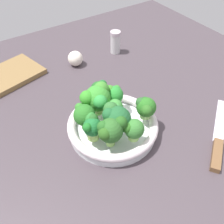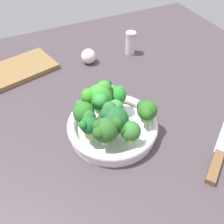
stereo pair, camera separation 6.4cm
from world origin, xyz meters
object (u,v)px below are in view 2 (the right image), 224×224
(broccoli_floret_7, at_px, (116,109))
(garlic_bulb, at_px, (89,56))
(bowl, at_px, (112,126))
(broccoli_floret_1, at_px, (99,97))
(broccoli_floret_9, at_px, (117,95))
(broccoli_floret_0, at_px, (147,111))
(broccoli_floret_2, at_px, (130,131))
(broccoli_floret_3, at_px, (104,131))
(pepper_shaker, at_px, (130,43))
(broccoli_floret_6, at_px, (104,89))
(broccoli_floret_8, at_px, (89,125))
(cutting_board, at_px, (19,69))
(broccoli_floret_4, at_px, (84,113))
(knife, at_px, (219,153))
(broccoli_floret_5, at_px, (114,119))

(broccoli_floret_7, relative_size, garlic_bulb, 1.11)
(bowl, height_order, broccoli_floret_1, broccoli_floret_1)
(broccoli_floret_7, relative_size, broccoli_floret_9, 0.91)
(broccoli_floret_0, xyz_separation_m, broccoli_floret_2, (-0.07, -0.04, -0.00))
(broccoli_floret_3, distance_m, pepper_shaker, 0.48)
(broccoli_floret_0, distance_m, pepper_shaker, 0.39)
(broccoli_floret_2, distance_m, broccoli_floret_6, 0.16)
(broccoli_floret_8, distance_m, cutting_board, 0.42)
(broccoli_floret_4, relative_size, cutting_board, 0.30)
(broccoli_floret_1, relative_size, broccoli_floret_2, 1.48)
(broccoli_floret_3, relative_size, broccoli_floret_7, 1.30)
(broccoli_floret_8, distance_m, knife, 0.32)
(broccoli_floret_3, relative_size, pepper_shaker, 0.90)
(broccoli_floret_7, bearing_deg, broccoli_floret_4, 171.88)
(bowl, bearing_deg, garlic_bulb, 78.49)
(bowl, relative_size, broccoli_floret_3, 3.16)
(broccoli_floret_5, relative_size, knife, 0.35)
(broccoli_floret_1, bearing_deg, broccoli_floret_4, -149.26)
(broccoli_floret_0, distance_m, cutting_board, 0.49)
(broccoli_floret_6, distance_m, garlic_bulb, 0.26)
(broccoli_floret_5, bearing_deg, broccoli_floret_2, -61.01)
(broccoli_floret_5, height_order, broccoli_floret_7, broccoli_floret_5)
(broccoli_floret_9, height_order, garlic_bulb, broccoli_floret_9)
(broccoli_floret_9, bearing_deg, pepper_shaker, 55.13)
(broccoli_floret_7, height_order, pepper_shaker, broccoli_floret_7)
(garlic_bulb, height_order, pepper_shaker, pepper_shaker)
(broccoli_floret_0, relative_size, pepper_shaker, 0.72)
(broccoli_floret_5, height_order, broccoli_floret_9, broccoli_floret_5)
(broccoli_floret_9, xyz_separation_m, cutting_board, (-0.20, 0.34, -0.07))
(bowl, xyz_separation_m, pepper_shaker, (0.23, 0.33, 0.02))
(broccoli_floret_2, distance_m, broccoli_floret_5, 0.05)
(broccoli_floret_0, bearing_deg, bowl, 155.60)
(broccoli_floret_7, relative_size, cutting_board, 0.25)
(broccoli_floret_0, bearing_deg, garlic_bulb, 91.58)
(broccoli_floret_5, bearing_deg, bowl, 70.58)
(broccoli_floret_6, xyz_separation_m, garlic_bulb, (0.05, 0.25, -0.05))
(broccoli_floret_4, height_order, broccoli_floret_9, broccoli_floret_4)
(broccoli_floret_8, height_order, knife, broccoli_floret_8)
(broccoli_floret_3, relative_size, knife, 0.32)
(broccoli_floret_1, xyz_separation_m, broccoli_floret_8, (-0.05, -0.07, -0.01))
(knife, height_order, garlic_bulb, garlic_bulb)
(broccoli_floret_3, xyz_separation_m, broccoli_floret_7, (0.06, 0.06, -0.01))
(bowl, relative_size, broccoli_floret_2, 4.14)
(cutting_board, height_order, pepper_shaker, pepper_shaker)
(broccoli_floret_2, distance_m, garlic_bulb, 0.41)
(broccoli_floret_3, bearing_deg, garlic_bulb, 73.59)
(broccoli_floret_2, bearing_deg, broccoli_floret_8, 145.08)
(broccoli_floret_5, xyz_separation_m, broccoli_floret_7, (0.02, 0.04, -0.01))
(broccoli_floret_1, height_order, broccoli_floret_3, broccoli_floret_1)
(broccoli_floret_5, relative_size, broccoli_floret_8, 1.30)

